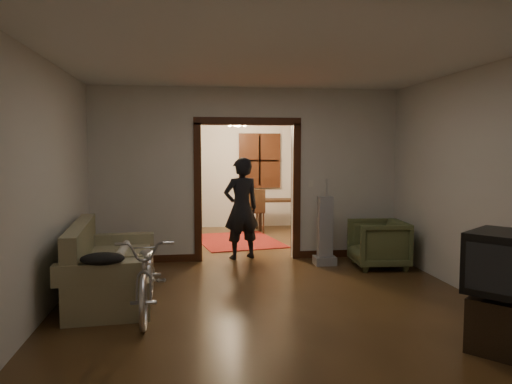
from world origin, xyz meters
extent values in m
cube|color=#352110|center=(0.00, 0.00, 0.00)|extent=(5.00, 8.50, 0.01)
cube|color=white|center=(0.00, 0.00, 2.80)|extent=(5.00, 8.50, 0.01)
cube|color=beige|center=(0.00, 4.25, 1.40)|extent=(5.00, 0.02, 2.80)
cube|color=beige|center=(-2.50, 0.00, 1.40)|extent=(0.02, 8.50, 2.80)
cube|color=beige|center=(2.50, 0.00, 1.40)|extent=(0.02, 8.50, 2.80)
cube|color=beige|center=(0.00, 0.75, 1.40)|extent=(5.00, 0.14, 2.80)
cube|color=#35180C|center=(0.00, 0.75, 1.10)|extent=(1.74, 0.20, 2.32)
cube|color=black|center=(0.70, 4.21, 1.55)|extent=(0.98, 0.06, 1.28)
sphere|color=#FFE0A5|center=(0.00, 2.50, 2.35)|extent=(0.24, 0.24, 0.24)
cube|color=silver|center=(1.05, 0.68, 1.25)|extent=(0.08, 0.01, 0.12)
cube|color=#6E6C49|center=(-1.90, -1.19, 0.46)|extent=(1.06, 2.06, 0.91)
cylinder|color=beige|center=(-1.80, -0.89, 0.53)|extent=(0.10, 0.81, 0.10)
ellipsoid|color=black|center=(-1.85, -2.10, 0.68)|extent=(0.45, 0.34, 0.13)
imported|color=silver|center=(-1.41, -1.83, 0.44)|extent=(0.62, 1.69, 0.88)
imported|color=#4B542F|center=(1.92, -0.12, 0.37)|extent=(0.85, 0.83, 0.73)
cube|color=black|center=(1.81, -3.35, 0.25)|extent=(0.73, 0.72, 0.49)
cube|color=black|center=(1.81, -3.35, 0.81)|extent=(0.84, 0.83, 0.54)
cube|color=gray|center=(1.16, 0.17, 0.54)|extent=(0.37, 0.31, 1.08)
imported|color=black|center=(-0.09, 0.81, 0.84)|extent=(0.70, 0.56, 1.68)
cube|color=maroon|center=(0.00, 2.38, 0.01)|extent=(1.83, 2.21, 0.02)
cube|color=#222C1A|center=(-1.19, 3.85, 0.93)|extent=(1.05, 0.80, 1.87)
sphere|color=#1E5972|center=(-1.19, 3.85, 1.94)|extent=(0.28, 0.28, 0.28)
cube|color=black|center=(1.00, 3.62, 0.34)|extent=(0.95, 0.56, 0.69)
cube|color=black|center=(0.45, 3.30, 0.48)|extent=(0.46, 0.46, 0.96)
camera|label=1|loc=(-0.96, -7.34, 1.80)|focal=35.00mm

